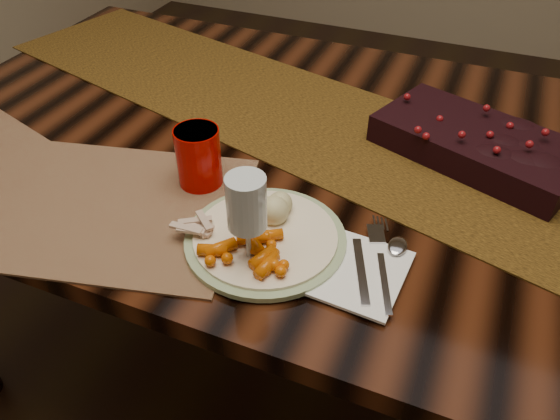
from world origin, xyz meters
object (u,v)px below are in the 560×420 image
at_px(placemat_main, 102,206).
at_px(turkey_shreds, 196,227).
at_px(red_cup, 199,157).
at_px(centerpiece, 478,140).
at_px(napkin, 359,272).
at_px(dinner_plate, 265,238).
at_px(wine_glass, 247,224).
at_px(dining_table, 322,277).
at_px(baby_carrots, 251,243).
at_px(mashed_potatoes, 266,200).

distance_m(placemat_main, turkey_shreds, 0.19).
xyz_separation_m(placemat_main, red_cup, (0.13, 0.13, 0.06)).
bearing_deg(turkey_shreds, centerpiece, 47.39).
distance_m(turkey_shreds, napkin, 0.26).
xyz_separation_m(dinner_plate, wine_glass, (-0.00, -0.05, 0.07)).
height_order(dining_table, napkin, napkin).
height_order(napkin, wine_glass, wine_glass).
distance_m(dining_table, dinner_plate, 0.49).
bearing_deg(turkey_shreds, napkin, 5.03).
xyz_separation_m(baby_carrots, red_cup, (-0.16, 0.14, 0.03)).
height_order(mashed_potatoes, red_cup, red_cup).
xyz_separation_m(placemat_main, turkey_shreds, (0.19, -0.01, 0.03)).
bearing_deg(centerpiece, mashed_potatoes, -132.31).
relative_size(dining_table, wine_glass, 11.09).
relative_size(placemat_main, turkey_shreds, 6.53).
height_order(baby_carrots, napkin, baby_carrots).
bearing_deg(placemat_main, napkin, -11.59).
relative_size(napkin, wine_glass, 0.94).
distance_m(mashed_potatoes, napkin, 0.19).
xyz_separation_m(baby_carrots, wine_glass, (0.00, -0.01, 0.05)).
height_order(placemat_main, mashed_potatoes, mashed_potatoes).
xyz_separation_m(centerpiece, red_cup, (-0.45, -0.28, 0.02)).
height_order(centerpiece, placemat_main, centerpiece).
bearing_deg(centerpiece, wine_glass, -123.03).
bearing_deg(dining_table, centerpiece, 14.95).
xyz_separation_m(dining_table, baby_carrots, (-0.02, -0.34, 0.41)).
height_order(dinner_plate, red_cup, red_cup).
bearing_deg(wine_glass, dinner_plate, 84.93).
height_order(dining_table, dinner_plate, dinner_plate).
bearing_deg(baby_carrots, placemat_main, 177.54).
distance_m(napkin, red_cup, 0.35).
distance_m(placemat_main, napkin, 0.45).
bearing_deg(turkey_shreds, red_cup, 116.55).
distance_m(turkey_shreds, wine_glass, 0.11).
bearing_deg(baby_carrots, wine_glass, -77.57).
relative_size(centerpiece, red_cup, 3.44).
height_order(centerpiece, dinner_plate, centerpiece).
distance_m(baby_carrots, wine_glass, 0.05).
bearing_deg(placemat_main, centerpiece, 21.84).
distance_m(baby_carrots, turkey_shreds, 0.10).
bearing_deg(dinner_plate, placemat_main, -175.32).
bearing_deg(napkin, mashed_potatoes, 164.36).
height_order(centerpiece, napkin, centerpiece).
bearing_deg(red_cup, dining_table, 48.78).
bearing_deg(centerpiece, placemat_main, -144.85).
distance_m(dinner_plate, napkin, 0.16).
distance_m(baby_carrots, mashed_potatoes, 0.09).
xyz_separation_m(dining_table, placemat_main, (-0.31, -0.33, 0.38)).
relative_size(dinner_plate, wine_glass, 1.59).
xyz_separation_m(dinner_plate, turkey_shreds, (-0.10, -0.03, 0.02)).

